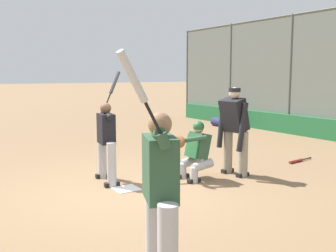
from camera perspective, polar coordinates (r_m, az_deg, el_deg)
The scene contains 9 objects.
ground_plane at distance 7.17m, azimuth -6.07°, elevation -9.09°, with size 160.00×160.00×0.00m, color #846647.
home_plate_marker at distance 7.16m, azimuth -6.08°, elevation -9.04°, with size 0.43×0.43×0.01m, color white.
batter_at_plate at distance 7.50m, azimuth -8.91°, elevation -1.90°, with size 0.93×0.73×2.10m.
catcher_behind_plate at distance 7.65m, azimuth 3.96°, elevation -3.41°, with size 0.60×0.70×1.15m.
umpire_home at distance 8.01m, azimuth 9.59°, elevation -0.33°, with size 0.72×0.48×1.79m.
batter_on_deck at distance 3.86m, azimuth -1.20°, elevation -9.39°, with size 0.91×0.90×2.24m.
spare_bat_by_padding at distance 9.70m, azimuth 18.31°, elevation -4.81°, with size 0.15×0.87×0.07m.
fielding_glove_on_dirt at distance 9.50m, azimuth -1.27°, elevation -4.53°, with size 0.32×0.24×0.12m.
equipment_bag_dugout_side at distance 15.40m, azimuth 7.97°, elevation 0.48°, with size 1.38×0.34×0.34m.
Camera 1 is at (-6.18, 2.99, 2.05)m, focal length 42.00 mm.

